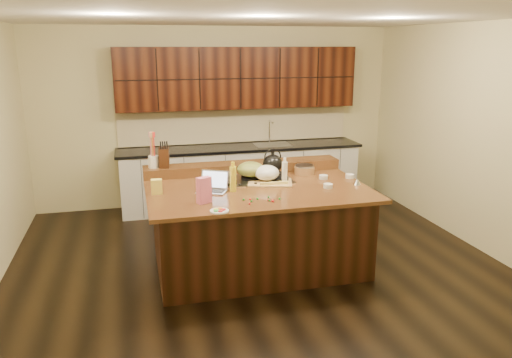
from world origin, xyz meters
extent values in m
cube|color=black|center=(0.00, 0.00, -0.01)|extent=(5.50, 5.00, 0.01)
cube|color=silver|center=(0.00, 0.00, 2.71)|extent=(5.50, 5.00, 0.01)
cube|color=beige|center=(0.00, 2.50, 1.35)|extent=(5.50, 0.01, 2.70)
cube|color=beige|center=(0.00, -2.50, 1.35)|extent=(5.50, 0.01, 2.70)
cube|color=beige|center=(2.75, 0.00, 1.35)|extent=(0.01, 5.00, 2.70)
cube|color=black|center=(0.00, 0.00, 0.44)|extent=(2.22, 1.42, 0.88)
cube|color=black|center=(0.00, 0.00, 0.90)|extent=(2.40, 1.60, 0.04)
cube|color=black|center=(0.00, 0.70, 0.98)|extent=(2.40, 0.30, 0.12)
cube|color=gray|center=(0.00, 0.30, 0.93)|extent=(0.92, 0.52, 0.02)
cylinder|color=black|center=(-0.30, 0.43, 0.95)|extent=(0.22, 0.22, 0.03)
cylinder|color=black|center=(0.30, 0.43, 0.95)|extent=(0.22, 0.22, 0.03)
cylinder|color=black|center=(-0.30, 0.17, 0.95)|extent=(0.22, 0.22, 0.03)
cylinder|color=black|center=(0.30, 0.17, 0.95)|extent=(0.22, 0.22, 0.03)
cylinder|color=black|center=(0.00, 0.30, 0.95)|extent=(0.22, 0.22, 0.03)
cube|color=silver|center=(0.30, 2.17, 0.45)|extent=(3.60, 0.62, 0.90)
cube|color=black|center=(0.30, 2.17, 0.92)|extent=(3.70, 0.66, 0.04)
cube|color=gray|center=(0.80, 2.17, 0.94)|extent=(0.55, 0.42, 0.01)
cylinder|color=gray|center=(0.80, 2.35, 1.12)|extent=(0.02, 0.02, 0.36)
cube|color=black|center=(0.30, 2.32, 1.95)|extent=(3.60, 0.34, 0.90)
cube|color=beige|center=(0.30, 2.48, 1.20)|extent=(3.60, 0.03, 0.50)
ellipsoid|color=black|center=(0.30, 0.43, 1.07)|extent=(0.27, 0.27, 0.21)
ellipsoid|color=olive|center=(0.00, 0.30, 1.05)|extent=(0.32, 0.32, 0.17)
cube|color=#B7B7BC|center=(-0.51, -0.06, 0.93)|extent=(0.36, 0.33, 0.01)
cube|color=black|center=(-0.51, -0.06, 0.94)|extent=(0.28, 0.23, 0.00)
cube|color=#B7B7BC|center=(-0.46, 0.03, 1.03)|extent=(0.30, 0.20, 0.19)
cube|color=silver|center=(-0.46, 0.02, 1.03)|extent=(0.26, 0.17, 0.17)
cylinder|color=yellow|center=(-0.29, -0.09, 1.06)|extent=(0.08, 0.08, 0.27)
cylinder|color=silver|center=(0.33, 0.07, 1.04)|extent=(0.07, 0.07, 0.25)
cube|color=tan|center=(0.17, 0.10, 0.93)|extent=(0.56, 0.47, 0.02)
ellipsoid|color=white|center=(0.16, 0.17, 1.03)|extent=(0.28, 0.28, 0.17)
cube|color=#EDD872|center=(0.09, -0.01, 0.96)|extent=(0.11, 0.03, 0.03)
cube|color=#EDD872|center=(0.19, -0.01, 0.96)|extent=(0.11, 0.03, 0.03)
cube|color=#EDD872|center=(0.30, -0.01, 0.96)|extent=(0.11, 0.03, 0.03)
cylinder|color=gray|center=(0.28, 0.08, 0.95)|extent=(0.19, 0.08, 0.01)
cylinder|color=white|center=(0.74, -0.21, 0.94)|extent=(0.11, 0.11, 0.04)
cylinder|color=white|center=(1.15, 0.11, 0.94)|extent=(0.12, 0.12, 0.04)
cylinder|color=white|center=(0.84, 0.15, 0.94)|extent=(0.13, 0.13, 0.04)
cylinder|color=#996B3F|center=(0.70, 0.43, 0.97)|extent=(0.25, 0.25, 0.09)
cone|color=silver|center=(1.11, -0.17, 0.96)|extent=(0.08, 0.08, 0.07)
cube|color=pink|center=(-0.64, -0.41, 1.05)|extent=(0.16, 0.13, 0.26)
cylinder|color=white|center=(-0.55, -0.71, 0.93)|extent=(0.21, 0.21, 0.01)
cube|color=#E5D351|center=(-1.08, 0.01, 1.00)|extent=(0.11, 0.08, 0.16)
cylinder|color=white|center=(-1.07, 0.70, 1.11)|extent=(0.16, 0.16, 0.14)
cube|color=black|center=(-0.95, 0.70, 1.15)|extent=(0.13, 0.20, 0.23)
ellipsoid|color=red|center=(-0.02, -0.51, 0.93)|extent=(0.02, 0.02, 0.02)
ellipsoid|color=#198C26|center=(-0.11, -0.44, 0.93)|extent=(0.02, 0.02, 0.02)
ellipsoid|color=red|center=(-0.22, -0.58, 0.93)|extent=(0.02, 0.02, 0.02)
ellipsoid|color=#198C26|center=(0.02, -0.41, 0.93)|extent=(0.02, 0.02, 0.02)
ellipsoid|color=red|center=(0.02, -0.56, 0.93)|extent=(0.02, 0.02, 0.02)
ellipsoid|color=#198C26|center=(-0.25, -0.43, 0.93)|extent=(0.02, 0.02, 0.02)
ellipsoid|color=red|center=(0.03, -0.53, 0.93)|extent=(0.02, 0.02, 0.02)
ellipsoid|color=#198C26|center=(0.11, -0.49, 0.93)|extent=(0.02, 0.02, 0.02)
ellipsoid|color=red|center=(-0.18, -0.44, 0.93)|extent=(0.02, 0.02, 0.02)
ellipsoid|color=#198C26|center=(-0.01, -0.52, 0.93)|extent=(0.02, 0.02, 0.02)
ellipsoid|color=red|center=(0.02, -0.55, 0.93)|extent=(0.02, 0.02, 0.02)
ellipsoid|color=#198C26|center=(-0.19, -0.50, 0.93)|extent=(0.02, 0.02, 0.02)
camera|label=1|loc=(-1.30, -5.09, 2.43)|focal=35.00mm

